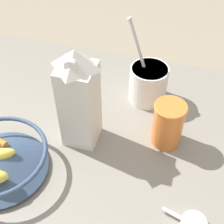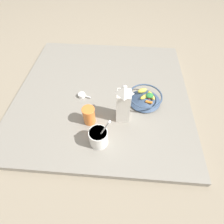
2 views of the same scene
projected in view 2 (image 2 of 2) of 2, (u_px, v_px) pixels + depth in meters
The scene contains 7 objects.
ground_plane at pixel (103, 95), 1.26m from camera, with size 6.00×6.00×0.00m, color gray.
countertop at pixel (103, 93), 1.25m from camera, with size 1.19×1.19×0.04m.
fruit_bowl at pixel (145, 98), 1.14m from camera, with size 0.22×0.22×0.08m.
milk_carton at pixel (123, 104), 0.99m from camera, with size 0.08×0.08×0.26m.
yogurt_tub at pixel (99, 137), 0.93m from camera, with size 0.12×0.10×0.23m.
drinking_cup at pixel (89, 115), 1.02m from camera, with size 0.08×0.08×0.12m.
measuring_scoop at pixel (82, 95), 1.19m from camera, with size 0.09×0.05×0.02m.
Camera 2 is at (-0.14, 0.88, 0.91)m, focal length 28.00 mm.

